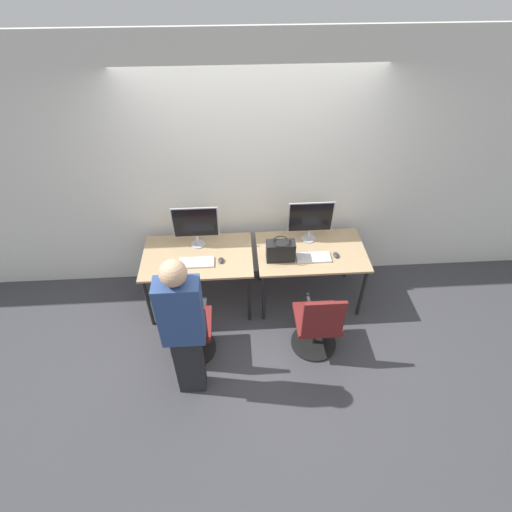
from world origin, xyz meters
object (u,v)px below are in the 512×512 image
keyboard_left (197,262)px  mouse_left (221,260)px  monitor_left (196,225)px  person_left (183,327)px  keyboard_right (313,257)px  office_chair_left (190,332)px  handbag (281,251)px  office_chair_right (317,327)px  monitor_right (311,219)px  mouse_right (336,255)px

keyboard_left → mouse_left: size_ratio=4.07×
monitor_left → person_left: person_left is taller
mouse_left → keyboard_right: mouse_left is taller
office_chair_left → handbag: bearing=33.5°
monitor_left → office_chair_left: monitor_left is taller
monitor_left → office_chair_left: bearing=-94.6°
office_chair_left → office_chair_right: same height
keyboard_left → monitor_right: bearing=14.8°
office_chair_right → handbag: (-0.32, 0.65, 0.48)m
mouse_left → monitor_right: (0.98, 0.32, 0.26)m
mouse_left → mouse_right: bearing=0.4°
office_chair_left → mouse_right: size_ratio=9.67×
office_chair_left → office_chair_right: size_ratio=1.00×
keyboard_left → monitor_left: bearing=90.0°
monitor_left → keyboard_left: monitor_left is taller
mouse_right → office_chair_right: (-0.28, -0.65, -0.38)m
office_chair_right → keyboard_right: bearing=87.0°
person_left → keyboard_right: size_ratio=4.43×
mouse_left → handbag: (0.63, 0.00, 0.10)m
monitor_right → office_chair_right: monitor_right is taller
person_left → mouse_right: bearing=33.2°
keyboard_left → mouse_right: bearing=0.8°
monitor_left → mouse_right: size_ratio=5.45×
mouse_right → office_chair_right: office_chair_right is taller
mouse_right → office_chair_right: size_ratio=0.10×
monitor_right → office_chair_left: bearing=-144.2°
mouse_left → handbag: handbag is taller
person_left → handbag: (0.93, 1.00, -0.05)m
keyboard_left → monitor_right: 1.31m
keyboard_left → handbag: 0.89m
office_chair_right → office_chair_left: bearing=179.6°
mouse_left → monitor_right: size_ratio=0.18×
monitor_left → handbag: bearing=-18.4°
office_chair_right → person_left: bearing=-164.2°
keyboard_left → person_left: (-0.05, -0.99, 0.16)m
office_chair_left → mouse_right: office_chair_left is taller
keyboard_right → handbag: (-0.35, 0.01, 0.11)m
keyboard_left → office_chair_right: office_chair_right is taller
office_chair_left → mouse_right: bearing=22.3°
person_left → mouse_right: person_left is taller
keyboard_left → mouse_left: (0.26, 0.01, 0.01)m
mouse_left → keyboard_right: size_ratio=0.25×
monitor_left → handbag: size_ratio=1.64×
office_chair_left → keyboard_right: bearing=25.3°
mouse_right → office_chair_right: 0.80m
keyboard_right → office_chair_left: bearing=-154.7°
monitor_left → mouse_right: bearing=-11.0°
office_chair_right → handbag: bearing=116.5°
mouse_left → monitor_left: bearing=130.9°
mouse_right → office_chair_right: bearing=-113.3°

